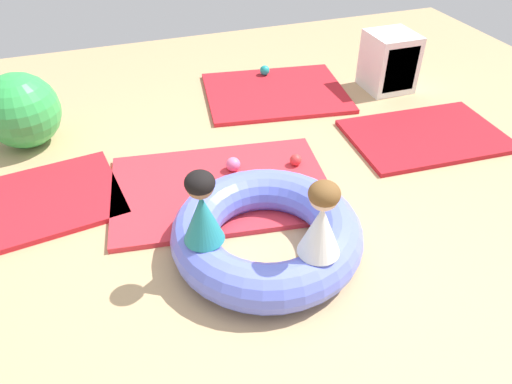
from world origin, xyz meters
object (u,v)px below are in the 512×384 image
object	(u,v)px
play_ball_red	(296,160)
exercise_ball_large	(21,111)
child_in_white	(322,220)
storage_cube	(390,62)
play_ball_teal	(265,70)
inflatable_cushion	(267,233)
play_ball_pink	(233,164)
child_in_teal	(202,208)

from	to	relation	value
play_ball_red	exercise_ball_large	world-z (taller)	exercise_ball_large
play_ball_red	child_in_white	bearing A→B (deg)	-107.53
exercise_ball_large	storage_cube	xyz separation A→B (m)	(3.39, -0.08, -0.03)
child_in_white	play_ball_teal	world-z (taller)	child_in_white
inflatable_cushion	exercise_ball_large	bearing A→B (deg)	127.47
play_ball_pink	play_ball_teal	xyz separation A→B (m)	(0.83, 1.57, -0.00)
child_in_white	exercise_ball_large	bearing A→B (deg)	36.61
inflatable_cushion	child_in_white	xyz separation A→B (m)	(0.16, -0.38, 0.37)
inflatable_cushion	storage_cube	xyz separation A→B (m)	(1.96, 1.79, 0.14)
play_ball_pink	inflatable_cushion	bearing A→B (deg)	-93.16
child_in_teal	child_in_white	distance (m)	0.65
play_ball_pink	exercise_ball_large	bearing A→B (deg)	145.84
inflatable_cushion	play_ball_red	xyz separation A→B (m)	(0.53, 0.78, -0.06)
child_in_white	inflatable_cushion	bearing A→B (deg)	24.76
child_in_white	play_ball_red	bearing A→B (deg)	-16.35
inflatable_cushion	play_ball_teal	size ratio (longest dim) A/B	11.73
inflatable_cushion	child_in_teal	size ratio (longest dim) A/B	2.60
inflatable_cushion	play_ball_red	distance (m)	0.94
inflatable_cushion	play_ball_pink	bearing A→B (deg)	86.84
inflatable_cushion	play_ball_teal	xyz separation A→B (m)	(0.88, 2.44, -0.05)
inflatable_cushion	storage_cube	size ratio (longest dim) A/B	2.12
play_ball_red	play_ball_pink	distance (m)	0.49
play_ball_red	child_in_teal	bearing A→B (deg)	-138.03
exercise_ball_large	play_ball_pink	bearing A→B (deg)	-34.16
inflatable_cushion	child_in_white	bearing A→B (deg)	-66.42
child_in_white	play_ball_teal	distance (m)	2.93
play_ball_pink	exercise_ball_large	size ratio (longest dim) A/B	0.18
exercise_ball_large	inflatable_cushion	bearing A→B (deg)	-52.53
play_ball_pink	play_ball_red	bearing A→B (deg)	-10.55
child_in_teal	exercise_ball_large	distance (m)	2.20
inflatable_cushion	child_in_teal	world-z (taller)	child_in_teal
inflatable_cushion	play_ball_pink	size ratio (longest dim) A/B	10.85
play_ball_teal	child_in_teal	bearing A→B (deg)	-117.19
child_in_white	play_ball_pink	bearing A→B (deg)	6.54
child_in_white	storage_cube	size ratio (longest dim) A/B	0.83
child_in_teal	storage_cube	xyz separation A→B (m)	(2.36, 1.86, -0.23)
play_ball_red	play_ball_teal	distance (m)	1.70
play_ball_teal	storage_cube	bearing A→B (deg)	-30.71
exercise_ball_large	play_ball_teal	bearing A→B (deg)	13.78
inflatable_cushion	storage_cube	distance (m)	2.66
play_ball_teal	child_in_white	bearing A→B (deg)	-104.27
child_in_white	play_ball_red	world-z (taller)	child_in_white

